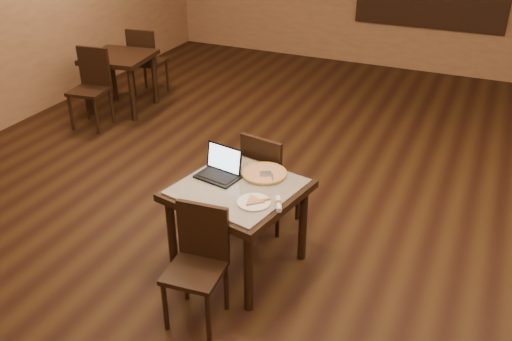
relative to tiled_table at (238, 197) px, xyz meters
The scene contains 14 objects.
ground 1.10m from the tiled_table, 88.88° to the left, with size 10.00×10.00×0.00m, color black.
tiled_table is the anchor object (origin of this frame).
chair_main_near 0.64m from the tiled_table, 90.69° to the right, with size 0.42×0.42×0.89m.
chair_main_far 0.63m from the tiled_table, 91.34° to the left, with size 0.47×0.47×0.94m.
laptop 0.28m from the tiled_table, 152.70° to the left, with size 0.37×0.31×0.23m.
plate 0.31m from the tiled_table, 39.29° to the right, with size 0.25×0.25×0.01m, color white.
pizza_slice 0.31m from the tiled_table, 39.29° to the right, with size 0.17×0.17×0.02m, color beige, non-canonical shape.
pizza_pan 0.29m from the tiled_table, 63.43° to the left, with size 0.36×0.36×0.01m, color silver.
pizza_whole 0.29m from the tiled_table, 63.43° to the left, with size 0.37×0.37×0.03m.
spatula 0.29m from the tiled_table, 57.53° to the left, with size 0.09×0.22×0.01m, color silver.
napkin_roll 0.44m from the tiled_table, 19.29° to the right, with size 0.12×0.18×0.04m.
other_table_b 3.86m from the tiled_table, 140.54° to the left, with size 0.92×0.92×0.77m.
other_table_b_chair_near 3.53m from the tiled_table, 147.95° to the left, with size 0.48×0.48×1.00m.
other_table_b_chair_far 4.25m from the tiled_table, 134.38° to the left, with size 0.48×0.48×1.00m.
Camera 1 is at (1.61, -4.13, 2.88)m, focal length 38.00 mm.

